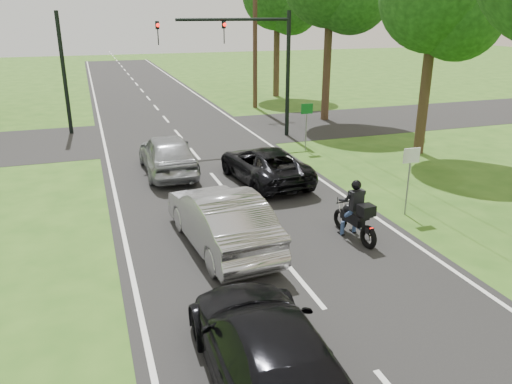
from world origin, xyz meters
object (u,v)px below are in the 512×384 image
(dark_suv, at_px, (264,165))
(silver_suv, at_px, (167,154))
(motorcycle_rider, at_px, (356,216))
(traffic_signal, at_px, (252,52))
(utility_pole_far, at_px, (255,26))
(sign_green, at_px, (307,115))
(sign_white, at_px, (410,165))
(dark_car_behind, at_px, (268,351))
(silver_sedan, at_px, (221,219))

(dark_suv, xyz_separation_m, silver_suv, (-3.19, 2.16, 0.13))
(motorcycle_rider, bearing_deg, traffic_signal, 80.36)
(utility_pole_far, bearing_deg, traffic_signal, -109.68)
(utility_pole_far, relative_size, sign_green, 4.71)
(dark_suv, xyz_separation_m, traffic_signal, (1.71, 6.61, 3.48))
(silver_suv, bearing_deg, sign_white, 133.53)
(silver_suv, relative_size, dark_car_behind, 0.94)
(traffic_signal, xyz_separation_m, sign_green, (1.56, -3.02, -2.54))
(motorcycle_rider, xyz_separation_m, silver_suv, (-3.90, 7.61, 0.12))
(traffic_signal, relative_size, utility_pole_far, 0.64)
(traffic_signal, relative_size, sign_white, 3.00)
(silver_sedan, bearing_deg, sign_green, -131.68)
(silver_sedan, bearing_deg, motorcycle_rider, 163.92)
(motorcycle_rider, height_order, sign_white, sign_white)
(sign_white, bearing_deg, utility_pole_far, 85.49)
(silver_suv, bearing_deg, dark_suv, 145.78)
(motorcycle_rider, xyz_separation_m, traffic_signal, (0.99, 12.06, 3.47))
(silver_suv, height_order, dark_car_behind, silver_suv)
(motorcycle_rider, relative_size, traffic_signal, 0.31)
(silver_suv, height_order, sign_green, sign_green)
(silver_sedan, height_order, sign_green, sign_green)
(motorcycle_rider, height_order, silver_sedan, motorcycle_rider)
(sign_green, bearing_deg, utility_pole_far, 83.27)
(silver_sedan, height_order, traffic_signal, traffic_signal)
(silver_suv, bearing_deg, utility_pole_far, -122.02)
(utility_pole_far, bearing_deg, sign_white, -94.51)
(utility_pole_far, bearing_deg, dark_suv, -107.37)
(motorcycle_rider, height_order, traffic_signal, traffic_signal)
(motorcycle_rider, relative_size, utility_pole_far, 0.20)
(traffic_signal, xyz_separation_m, utility_pole_far, (2.86, 8.00, 0.95))
(sign_green, bearing_deg, dark_suv, -132.31)
(sign_white, distance_m, sign_green, 8.00)
(dark_car_behind, bearing_deg, silver_suv, -90.65)
(silver_suv, relative_size, utility_pole_far, 0.46)
(sign_white, bearing_deg, dark_car_behind, -139.08)
(motorcycle_rider, distance_m, silver_suv, 8.55)
(traffic_signal, bearing_deg, dark_suv, -104.50)
(silver_suv, distance_m, dark_car_behind, 12.31)
(silver_sedan, xyz_separation_m, sign_green, (6.17, 8.35, 0.79))
(motorcycle_rider, distance_m, sign_white, 2.74)
(silver_suv, bearing_deg, traffic_signal, -137.81)
(traffic_signal, bearing_deg, silver_suv, -137.71)
(silver_sedan, height_order, sign_white, sign_white)
(motorcycle_rider, xyz_separation_m, dark_car_behind, (-4.27, -4.70, 0.05))
(dark_car_behind, bearing_deg, silver_sedan, -95.85)
(utility_pole_far, xyz_separation_m, sign_white, (-1.50, -19.02, -3.49))
(silver_sedan, distance_m, silver_suv, 6.92)
(dark_suv, bearing_deg, traffic_signal, -109.00)
(dark_car_behind, bearing_deg, motorcycle_rider, -131.20)
(dark_suv, distance_m, silver_sedan, 5.57)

